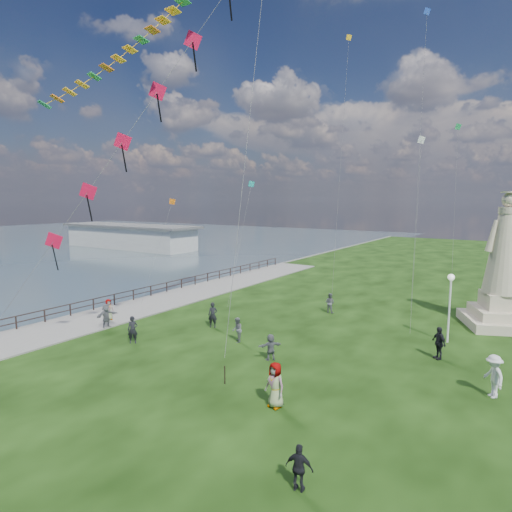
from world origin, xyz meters
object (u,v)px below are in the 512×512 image
Objects in this scene: statue at (504,277)px; person_3 at (299,468)px; person_0 at (133,330)px; person_9 at (439,343)px; person_11 at (271,347)px; person_7 at (330,303)px; person_1 at (237,330)px; person_4 at (275,385)px; pier_pavilion at (130,236)px; person_8 at (494,376)px; person_6 at (213,315)px; lamppost at (450,293)px; person_5 at (106,317)px; person_10 at (109,311)px.

person_3 is at bearing -123.16° from statue.
person_0 is at bearing -162.27° from statue.
person_11 is at bearing -100.96° from person_9.
person_7 is at bearing 19.16° from person_0.
person_11 is at bearing 101.86° from person_7.
person_0 reaches higher than person_11.
person_1 is 11.56m from person_9.
person_4 reaches higher than person_9.
pier_pavilion is at bearing 156.50° from person_4.
pier_pavilion reaches higher than person_3.
person_1 is 3.53m from person_11.
person_8 is (63.29, -33.53, -0.87)m from pier_pavilion.
person_0 is 0.96× the size of person_6.
person_7 is at bearing -162.59° from person_8.
lamppost is 3.89m from person_9.
person_4 is 1.00× the size of person_8.
person_10 is at bearing 55.54° from person_5.
statue is 5.52× the size of person_0.
person_4 is at bearing -85.78° from person_8.
person_6 reaches higher than person_0.
person_8 is (19.06, 3.88, 0.13)m from person_0.
person_4 reaches higher than person_0.
person_0 reaches higher than person_7.
person_5 is 16.44m from person_7.
pier_pavilion is 59.90m from person_1.
pier_pavilion reaches higher than person_7.
person_6 is at bearing -46.49° from person_5.
person_1 is 10.51m from person_10.
person_9 is (-2.92, 3.58, -0.06)m from person_8.
person_9 reaches higher than person_10.
person_6 is at bearing -169.73° from statue.
person_5 is at bearing 179.97° from person_4.
statue reaches higher than person_9.
person_11 is (-2.96, 4.48, -0.25)m from person_4.
pier_pavilion reaches higher than person_4.
lamppost is 13.88m from person_4.
lamppost reaches higher than person_0.
person_4 is 1.34× the size of person_11.
person_0 is 16.04m from person_3.
lamppost reaches higher than person_7.
person_8 is (22.90, 2.86, 0.16)m from person_5.
person_8 is (7.63, 6.09, -0.00)m from person_4.
person_3 is at bearing -36.58° from pier_pavilion.
person_5 is (-18.57, 7.38, 0.07)m from person_3.
person_10 is (-1.34, 1.23, -0.05)m from person_5.
lamppost is 19.45m from person_0.
person_4 is 1.07× the size of person_9.
person_9 is at bearing -17.46° from person_0.
statue is 9.52m from person_9.
person_8 is (0.49, -12.42, -2.53)m from statue.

